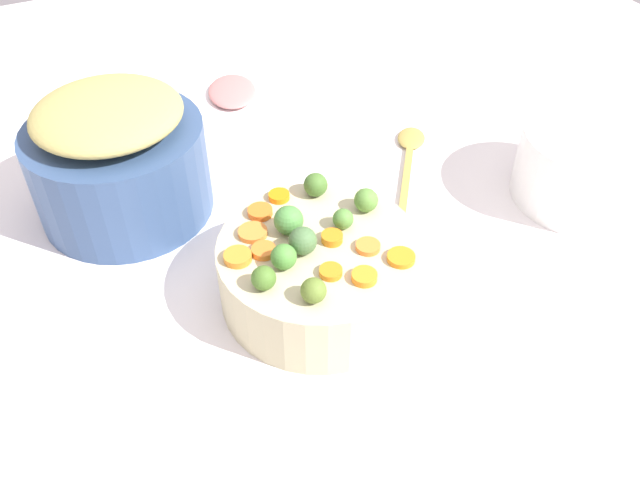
% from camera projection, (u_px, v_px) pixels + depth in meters
% --- Properties ---
extents(tabletop, '(2.40, 2.40, 0.02)m').
position_uv_depth(tabletop, '(290.00, 283.00, 0.95)').
color(tabletop, white).
rests_on(tabletop, ground).
extents(serving_bowl_carrots, '(0.27, 0.27, 0.09)m').
position_uv_depth(serving_bowl_carrots, '(320.00, 271.00, 0.89)').
color(serving_bowl_carrots, '#BEB48D').
rests_on(serving_bowl_carrots, tabletop).
extents(metal_pot, '(0.27, 0.27, 0.15)m').
position_uv_depth(metal_pot, '(121.00, 170.00, 1.02)').
color(metal_pot, '#324B75').
rests_on(metal_pot, tabletop).
extents(stuffing_mound, '(0.22, 0.22, 0.05)m').
position_uv_depth(stuffing_mound, '(107.00, 113.00, 0.95)').
color(stuffing_mound, tan).
rests_on(stuffing_mound, metal_pot).
extents(carrot_slice_0, '(0.04, 0.04, 0.01)m').
position_uv_depth(carrot_slice_0, '(368.00, 246.00, 0.85)').
color(carrot_slice_0, orange).
rests_on(carrot_slice_0, serving_bowl_carrots).
extents(carrot_slice_1, '(0.04, 0.04, 0.01)m').
position_uv_depth(carrot_slice_1, '(264.00, 251.00, 0.85)').
color(carrot_slice_1, orange).
rests_on(carrot_slice_1, serving_bowl_carrots).
extents(carrot_slice_2, '(0.04, 0.04, 0.01)m').
position_uv_depth(carrot_slice_2, '(332.00, 238.00, 0.86)').
color(carrot_slice_2, orange).
rests_on(carrot_slice_2, serving_bowl_carrots).
extents(carrot_slice_3, '(0.05, 0.05, 0.01)m').
position_uv_depth(carrot_slice_3, '(260.00, 212.00, 0.90)').
color(carrot_slice_3, orange).
rests_on(carrot_slice_3, serving_bowl_carrots).
extents(carrot_slice_4, '(0.03, 0.03, 0.01)m').
position_uv_depth(carrot_slice_4, '(279.00, 196.00, 0.93)').
color(carrot_slice_4, orange).
rests_on(carrot_slice_4, serving_bowl_carrots).
extents(carrot_slice_5, '(0.04, 0.04, 0.01)m').
position_uv_depth(carrot_slice_5, '(238.00, 257.00, 0.84)').
color(carrot_slice_5, orange).
rests_on(carrot_slice_5, serving_bowl_carrots).
extents(carrot_slice_6, '(0.04, 0.04, 0.01)m').
position_uv_depth(carrot_slice_6, '(401.00, 258.00, 0.84)').
color(carrot_slice_6, orange).
rests_on(carrot_slice_6, serving_bowl_carrots).
extents(carrot_slice_7, '(0.06, 0.06, 0.01)m').
position_uv_depth(carrot_slice_7, '(253.00, 232.00, 0.87)').
color(carrot_slice_7, orange).
rests_on(carrot_slice_7, serving_bowl_carrots).
extents(carrot_slice_8, '(0.03, 0.03, 0.01)m').
position_uv_depth(carrot_slice_8, '(331.00, 272.00, 0.82)').
color(carrot_slice_8, orange).
rests_on(carrot_slice_8, serving_bowl_carrots).
extents(carrot_slice_9, '(0.05, 0.05, 0.01)m').
position_uv_depth(carrot_slice_9, '(364.00, 277.00, 0.81)').
color(carrot_slice_9, orange).
rests_on(carrot_slice_9, serving_bowl_carrots).
extents(brussels_sprout_0, '(0.03, 0.03, 0.03)m').
position_uv_depth(brussels_sprout_0, '(314.00, 290.00, 0.78)').
color(brussels_sprout_0, '#5A732A').
rests_on(brussels_sprout_0, serving_bowl_carrots).
extents(brussels_sprout_1, '(0.04, 0.04, 0.04)m').
position_uv_depth(brussels_sprout_1, '(301.00, 241.00, 0.84)').
color(brussels_sprout_1, '#466C3D').
rests_on(brussels_sprout_1, serving_bowl_carrots).
extents(brussels_sprout_2, '(0.03, 0.03, 0.03)m').
position_uv_depth(brussels_sprout_2, '(264.00, 278.00, 0.79)').
color(brussels_sprout_2, '#456E27').
rests_on(brussels_sprout_2, serving_bowl_carrots).
extents(brussels_sprout_3, '(0.03, 0.03, 0.03)m').
position_uv_depth(brussels_sprout_3, '(316.00, 185.00, 0.93)').
color(brussels_sprout_3, '#446D2B').
rests_on(brussels_sprout_3, serving_bowl_carrots).
extents(brussels_sprout_4, '(0.04, 0.04, 0.04)m').
position_uv_depth(brussels_sprout_4, '(291.00, 219.00, 0.87)').
color(brussels_sprout_4, '#48863C').
rests_on(brussels_sprout_4, serving_bowl_carrots).
extents(brussels_sprout_5, '(0.03, 0.03, 0.03)m').
position_uv_depth(brussels_sprout_5, '(343.00, 219.00, 0.88)').
color(brussels_sprout_5, '#4E8135').
rests_on(brussels_sprout_5, serving_bowl_carrots).
extents(brussels_sprout_6, '(0.03, 0.03, 0.03)m').
position_uv_depth(brussels_sprout_6, '(284.00, 257.00, 0.82)').
color(brussels_sprout_6, '#488635').
rests_on(brussels_sprout_6, serving_bowl_carrots).
extents(brussels_sprout_7, '(0.03, 0.03, 0.03)m').
position_uv_depth(brussels_sprout_7, '(366.00, 200.00, 0.90)').
color(brussels_sprout_7, '#558636').
rests_on(brussels_sprout_7, serving_bowl_carrots).
extents(wooden_spoon, '(0.19, 0.25, 0.01)m').
position_uv_depth(wooden_spoon, '(409.00, 153.00, 1.17)').
color(wooden_spoon, '#A89043').
rests_on(wooden_spoon, tabletop).
extents(casserole_dish, '(0.23, 0.23, 0.12)m').
position_uv_depth(casserole_dish, '(588.00, 166.00, 1.05)').
color(casserole_dish, white).
rests_on(casserole_dish, tabletop).
extents(ham_plate, '(0.21, 0.21, 0.01)m').
position_uv_depth(ham_plate, '(233.00, 101.00, 1.30)').
color(ham_plate, white).
rests_on(ham_plate, tabletop).
extents(ham_slice_main, '(0.13, 0.16, 0.02)m').
position_uv_depth(ham_slice_main, '(232.00, 91.00, 1.30)').
color(ham_slice_main, '#C67572').
rests_on(ham_slice_main, ham_plate).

